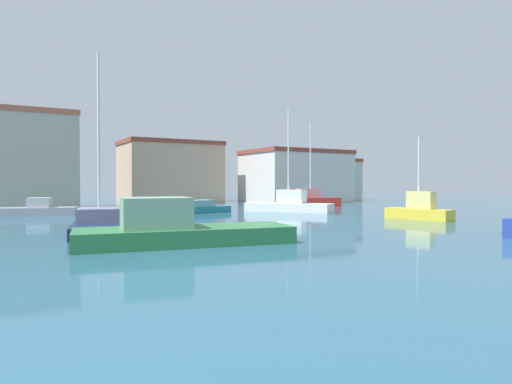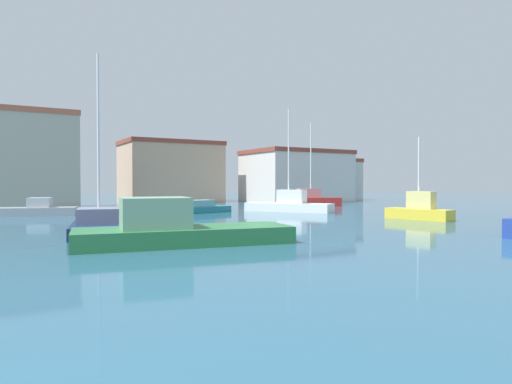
# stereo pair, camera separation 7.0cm
# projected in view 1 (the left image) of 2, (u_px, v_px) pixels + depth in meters

# --- Properties ---
(water) EXTENTS (160.00, 160.00, 0.00)m
(water) POSITION_uv_depth(u_px,v_px,m) (258.00, 223.00, 27.12)
(water) COLOR #285670
(water) RESTS_ON ground
(sailboat_white_far_right) EXTENTS (5.73, 7.24, 8.57)m
(sailboat_white_far_right) POSITION_uv_depth(u_px,v_px,m) (289.00, 204.00, 37.70)
(sailboat_white_far_right) COLOR white
(sailboat_white_far_right) RESTS_ON water
(motorboat_teal_center_channel) EXTENTS (6.13, 3.07, 1.03)m
(motorboat_teal_center_channel) POSITION_uv_depth(u_px,v_px,m) (196.00, 208.00, 36.12)
(motorboat_teal_center_channel) COLOR #1E707A
(motorboat_teal_center_channel) RESTS_ON water
(sailboat_yellow_near_pier) EXTENTS (1.87, 4.54, 5.42)m
(sailboat_yellow_near_pier) POSITION_uv_depth(u_px,v_px,m) (419.00, 210.00, 29.55)
(sailboat_yellow_near_pier) COLOR gold
(sailboat_yellow_near_pier) RESTS_ON water
(motorboat_green_outer_mooring) EXTENTS (8.68, 4.13, 1.85)m
(motorboat_green_outer_mooring) POSITION_uv_depth(u_px,v_px,m) (177.00, 229.00, 17.57)
(motorboat_green_outer_mooring) COLOR #28703D
(motorboat_green_outer_mooring) RESTS_ON water
(motorboat_grey_distant_north) EXTENTS (6.27, 3.62, 1.32)m
(motorboat_grey_distant_north) POSITION_uv_depth(u_px,v_px,m) (35.00, 210.00, 33.07)
(motorboat_grey_distant_north) COLOR gray
(motorboat_grey_distant_north) RESTS_ON water
(sailboat_red_mid_harbor) EXTENTS (6.40, 3.51, 8.54)m
(sailboat_red_mid_harbor) POSITION_uv_depth(u_px,v_px,m) (310.00, 200.00, 46.35)
(sailboat_red_mid_harbor) COLOR #B22823
(sailboat_red_mid_harbor) RESTS_ON water
(sailboat_navy_distant_east) EXTENTS (3.80, 7.83, 8.74)m
(sailboat_navy_distant_east) POSITION_uv_depth(u_px,v_px,m) (99.00, 223.00, 21.92)
(sailboat_navy_distant_east) COLOR #19234C
(sailboat_navy_distant_east) RESTS_ON water
(warehouse_block) EXTENTS (7.47, 7.28, 9.10)m
(warehouse_block) POSITION_uv_depth(u_px,v_px,m) (33.00, 160.00, 42.66)
(warehouse_block) COLOR #B2A893
(warehouse_block) RESTS_ON ground
(harbor_office) EXTENTS (11.70, 7.82, 7.54)m
(harbor_office) POSITION_uv_depth(u_px,v_px,m) (170.00, 172.00, 55.93)
(harbor_office) COLOR tan
(harbor_office) RESTS_ON ground
(waterfront_apartments) EXTENTS (12.18, 9.21, 6.52)m
(waterfront_apartments) POSITION_uv_depth(u_px,v_px,m) (295.00, 176.00, 57.56)
(waterfront_apartments) COLOR beige
(waterfront_apartments) RESTS_ON ground
(yacht_club) EXTENTS (10.25, 5.94, 5.84)m
(yacht_club) POSITION_uv_depth(u_px,v_px,m) (321.00, 179.00, 63.54)
(yacht_club) COLOR beige
(yacht_club) RESTS_ON ground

